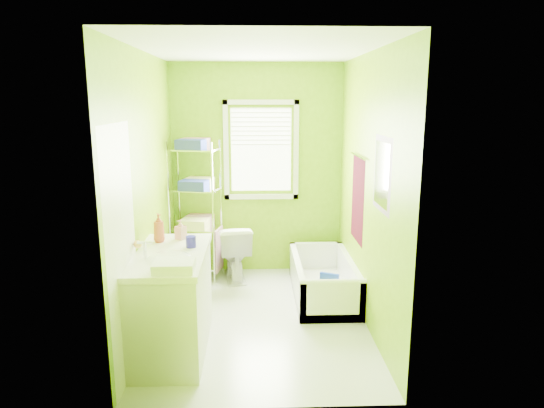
{
  "coord_description": "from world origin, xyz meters",
  "views": [
    {
      "loc": [
        -0.03,
        -4.53,
        2.17
      ],
      "look_at": [
        0.14,
        0.25,
        1.13
      ],
      "focal_mm": 32.0,
      "sensor_mm": 36.0,
      "label": 1
    }
  ],
  "objects_px": {
    "bathtub": "(323,284)",
    "toilet": "(234,251)",
    "vanity": "(172,299)",
    "wire_shelf_unit": "(197,194)"
  },
  "relations": [
    {
      "from": "toilet",
      "to": "vanity",
      "type": "relative_size",
      "value": 0.58
    },
    {
      "from": "bathtub",
      "to": "wire_shelf_unit",
      "type": "xyz_separation_m",
      "value": [
        -1.45,
        0.66,
        0.9
      ]
    },
    {
      "from": "bathtub",
      "to": "vanity",
      "type": "height_order",
      "value": "vanity"
    },
    {
      "from": "bathtub",
      "to": "wire_shelf_unit",
      "type": "bearing_deg",
      "value": 155.37
    },
    {
      "from": "toilet",
      "to": "vanity",
      "type": "height_order",
      "value": "vanity"
    },
    {
      "from": "vanity",
      "to": "wire_shelf_unit",
      "type": "bearing_deg",
      "value": 88.88
    },
    {
      "from": "vanity",
      "to": "wire_shelf_unit",
      "type": "xyz_separation_m",
      "value": [
        0.03,
        1.79,
        0.57
      ]
    },
    {
      "from": "bathtub",
      "to": "vanity",
      "type": "bearing_deg",
      "value": -142.94
    },
    {
      "from": "toilet",
      "to": "wire_shelf_unit",
      "type": "bearing_deg",
      "value": -16.43
    },
    {
      "from": "bathtub",
      "to": "toilet",
      "type": "relative_size",
      "value": 2.02
    }
  ]
}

